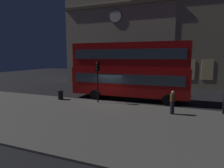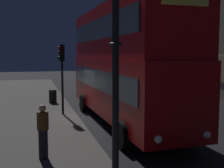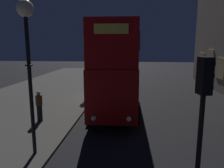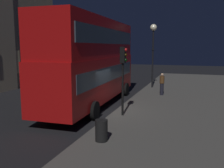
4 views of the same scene
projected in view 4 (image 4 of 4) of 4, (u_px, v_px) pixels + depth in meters
ground_plane at (105, 113)px, 14.50m from camera, size 80.00×80.00×0.00m
sidewalk_slab at (202, 120)px, 12.79m from camera, size 44.00×9.66×0.12m
double_decker_bus at (92, 59)px, 15.90m from camera, size 11.39×3.10×5.50m
traffic_light_near_kerb at (123, 66)px, 13.10m from camera, size 0.33×0.36×3.69m
traffic_light_far_side at (106, 56)px, 26.35m from camera, size 0.37×0.39×3.99m
street_lamp at (153, 38)px, 22.13m from camera, size 0.59×0.59×5.68m
pedestrian at (162, 84)px, 19.03m from camera, size 0.36×0.36×1.69m
litter_bin at (101, 130)px, 9.75m from camera, size 0.49×0.49×0.86m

